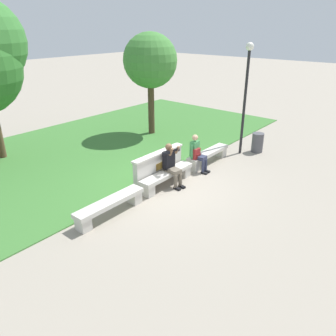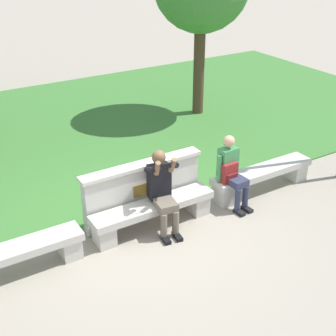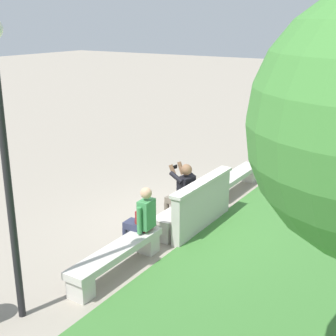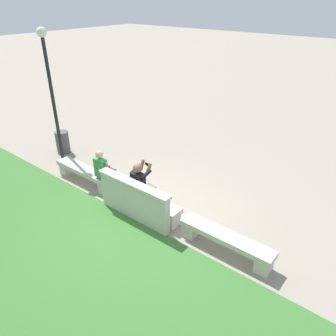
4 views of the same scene
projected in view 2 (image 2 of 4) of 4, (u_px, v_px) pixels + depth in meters
The scene contains 9 objects.
ground_plane at pixel (154, 227), 7.60m from camera, with size 80.00×80.00×0.00m, color gray.
grass_strip at pixel (60, 135), 10.91m from camera, with size 18.66×8.00×0.03m, color #3D7533.
bench_main at pixel (9, 258), 6.40m from camera, with size 2.09×0.40×0.45m.
bench_near at pixel (153, 211), 7.46m from camera, with size 2.09×0.40×0.45m.
bench_mid at pixel (262, 176), 8.51m from camera, with size 2.09×0.40×0.45m.
backrest_wall_with_plaque at pixel (143, 190), 7.62m from camera, with size 2.10×0.24×1.01m.
person_photographer at pixel (162, 188), 7.25m from camera, with size 0.51×0.76×1.32m.
person_distant at pixel (231, 170), 7.93m from camera, with size 0.48×0.69×1.26m.
backpack at pixel (228, 172), 7.94m from camera, with size 0.28×0.24×0.43m.
Camera 2 is at (-3.09, -5.50, 4.34)m, focal length 50.00 mm.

